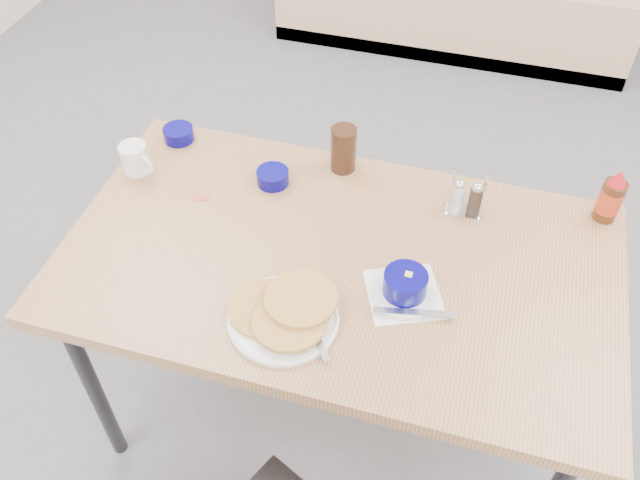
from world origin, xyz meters
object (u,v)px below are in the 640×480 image
(pancake_plate, at_px, (284,314))
(amber_tumbler, at_px, (343,149))
(condiment_caddy, at_px, (466,199))
(grits_setting, at_px, (405,287))
(syrup_bottle, at_px, (611,198))
(coffee_mug, at_px, (136,159))
(creamer_bowl, at_px, (179,134))
(butter_bowl, at_px, (273,177))
(dining_table, at_px, (338,274))

(pancake_plate, bearing_deg, amber_tumbler, 91.00)
(pancake_plate, distance_m, condiment_caddy, 0.59)
(grits_setting, relative_size, syrup_bottle, 1.53)
(syrup_bottle, bearing_deg, grits_setting, -138.01)
(coffee_mug, height_order, creamer_bowl, coffee_mug)
(amber_tumbler, height_order, syrup_bottle, syrup_bottle)
(butter_bowl, bearing_deg, coffee_mug, -171.01)
(syrup_bottle, bearing_deg, dining_table, -152.02)
(dining_table, bearing_deg, butter_bowl, 138.31)
(grits_setting, height_order, condiment_caddy, condiment_caddy)
(dining_table, xyz_separation_m, syrup_bottle, (0.64, 0.34, 0.13))
(condiment_caddy, bearing_deg, coffee_mug, -177.04)
(grits_setting, bearing_deg, butter_bowl, 145.72)
(butter_bowl, relative_size, condiment_caddy, 0.75)
(condiment_caddy, bearing_deg, pancake_plate, -129.11)
(dining_table, bearing_deg, grits_setting, -21.52)
(dining_table, bearing_deg, coffee_mug, 165.70)
(dining_table, height_order, creamer_bowl, creamer_bowl)
(coffee_mug, bearing_deg, creamer_bowl, 72.70)
(grits_setting, xyz_separation_m, condiment_caddy, (0.10, 0.33, 0.01))
(dining_table, bearing_deg, syrup_bottle, 27.98)
(dining_table, distance_m, coffee_mug, 0.67)
(creamer_bowl, xyz_separation_m, butter_bowl, (0.33, -0.11, 0.00))
(pancake_plate, bearing_deg, condiment_caddy, 53.96)
(pancake_plate, bearing_deg, coffee_mug, 145.98)
(creamer_bowl, height_order, butter_bowl, same)
(dining_table, height_order, condiment_caddy, condiment_caddy)
(amber_tumbler, bearing_deg, dining_table, -76.87)
(creamer_bowl, bearing_deg, butter_bowl, -17.47)
(pancake_plate, relative_size, coffee_mug, 2.43)
(syrup_bottle, bearing_deg, butter_bowl, -172.53)
(coffee_mug, height_order, condiment_caddy, condiment_caddy)
(coffee_mug, distance_m, amber_tumbler, 0.59)
(amber_tumbler, height_order, condiment_caddy, amber_tumbler)
(dining_table, distance_m, creamer_bowl, 0.68)
(amber_tumbler, bearing_deg, creamer_bowl, -178.69)
(butter_bowl, distance_m, syrup_bottle, 0.90)
(amber_tumbler, distance_m, condiment_caddy, 0.37)
(coffee_mug, xyz_separation_m, butter_bowl, (0.39, 0.06, -0.03))
(dining_table, xyz_separation_m, coffee_mug, (-0.64, 0.16, 0.11))
(coffee_mug, xyz_separation_m, creamer_bowl, (0.05, 0.17, -0.03))
(butter_bowl, distance_m, amber_tumbler, 0.21)
(dining_table, relative_size, amber_tumbler, 10.30)
(creamer_bowl, bearing_deg, condiment_caddy, -4.59)
(coffee_mug, distance_m, grits_setting, 0.85)
(coffee_mug, relative_size, grits_setting, 0.45)
(coffee_mug, xyz_separation_m, amber_tumbler, (0.56, 0.18, 0.02))
(coffee_mug, relative_size, condiment_caddy, 0.92)
(grits_setting, distance_m, amber_tumbler, 0.49)
(pancake_plate, relative_size, syrup_bottle, 1.69)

